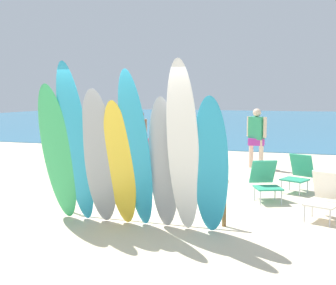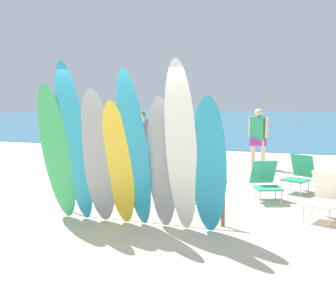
# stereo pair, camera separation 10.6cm
# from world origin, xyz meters

# --- Properties ---
(ground) EXTENTS (60.00, 60.00, 0.00)m
(ground) POSITION_xyz_m (0.00, 14.00, 0.00)
(ground) COLOR beige
(ocean_water) EXTENTS (60.00, 40.00, 0.02)m
(ocean_water) POSITION_xyz_m (0.00, 29.22, 0.01)
(ocean_water) COLOR teal
(ocean_water) RESTS_ON ground
(surfboard_rack) EXTENTS (2.93, 0.07, 0.77)m
(surfboard_rack) POSITION_xyz_m (0.00, 0.00, 0.59)
(surfboard_rack) COLOR brown
(surfboard_rack) RESTS_ON ground
(surfboard_green_0) EXTENTS (0.60, 0.68, 2.30)m
(surfboard_green_0) POSITION_xyz_m (-1.27, -0.58, 1.15)
(surfboard_green_0) COLOR #38B266
(surfboard_green_0) RESTS_ON ground
(surfboard_teal_1) EXTENTS (0.55, 0.74, 2.64)m
(surfboard_teal_1) POSITION_xyz_m (-0.91, -0.62, 1.32)
(surfboard_teal_1) COLOR #289EC6
(surfboard_teal_1) RESTS_ON ground
(surfboard_grey_2) EXTENTS (0.60, 0.64, 2.23)m
(surfboard_grey_2) POSITION_xyz_m (-0.52, -0.57, 1.11)
(surfboard_grey_2) COLOR #999EA3
(surfboard_grey_2) RESTS_ON ground
(surfboard_yellow_3) EXTENTS (0.52, 0.60, 2.05)m
(surfboard_yellow_3) POSITION_xyz_m (-0.17, -0.56, 1.02)
(surfboard_yellow_3) COLOR yellow
(surfboard_yellow_3) RESTS_ON ground
(surfboard_teal_4) EXTENTS (0.54, 0.77, 2.51)m
(surfboard_teal_4) POSITION_xyz_m (0.13, -0.61, 1.25)
(surfboard_teal_4) COLOR #289EC6
(surfboard_teal_4) RESTS_ON ground
(surfboard_grey_5) EXTENTS (0.51, 0.56, 2.10)m
(surfboard_grey_5) POSITION_xyz_m (0.54, -0.49, 1.05)
(surfboard_grey_5) COLOR #999EA3
(surfboard_grey_5) RESTS_ON ground
(surfboard_white_6) EXTENTS (0.50, 0.72, 2.64)m
(surfboard_white_6) POSITION_xyz_m (0.89, -0.63, 1.32)
(surfboard_white_6) COLOR white
(surfboard_white_6) RESTS_ON ground
(surfboard_teal_7) EXTENTS (0.57, 0.57, 2.12)m
(surfboard_teal_7) POSITION_xyz_m (1.29, -0.53, 1.06)
(surfboard_teal_7) COLOR #289EC6
(surfboard_teal_7) RESTS_ON ground
(beachgoer_midbeach) EXTENTS (0.44, 0.63, 1.70)m
(beachgoer_midbeach) POSITION_xyz_m (-1.02, 2.41, 0.98)
(beachgoer_midbeach) COLOR beige
(beachgoer_midbeach) RESTS_ON ground
(beachgoer_strolling) EXTENTS (0.52, 0.41, 1.63)m
(beachgoer_strolling) POSITION_xyz_m (-1.99, 5.01, 0.94)
(beachgoer_strolling) COLOR brown
(beachgoer_strolling) RESTS_ON ground
(beachgoer_by_water) EXTENTS (0.59, 0.40, 1.72)m
(beachgoer_by_water) POSITION_xyz_m (1.30, 5.71, 0.99)
(beachgoer_by_water) COLOR beige
(beachgoer_by_water) RESTS_ON ground
(beach_chair_red) EXTENTS (0.74, 0.82, 0.82)m
(beach_chair_red) POSITION_xyz_m (2.51, 2.93, 0.43)
(beach_chair_red) COLOR #B7B7BC
(beach_chair_red) RESTS_ON ground
(beach_chair_blue) EXTENTS (0.71, 0.82, 0.82)m
(beach_chair_blue) POSITION_xyz_m (2.97, 0.90, 0.43)
(beach_chair_blue) COLOR #B7B7BC
(beach_chair_blue) RESTS_ON ground
(beach_chair_striped) EXTENTS (0.74, 0.85, 0.81)m
(beach_chair_striped) POSITION_xyz_m (1.89, 1.93, 0.43)
(beach_chair_striped) COLOR #B7B7BC
(beach_chair_striped) RESTS_ON ground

